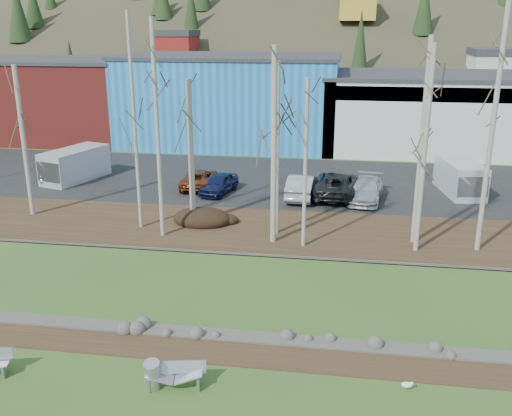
% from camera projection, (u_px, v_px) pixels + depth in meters
% --- Properties ---
extents(ground, '(200.00, 200.00, 0.00)m').
position_uv_depth(ground, '(186.00, 384.00, 18.45)').
color(ground, '#36561F').
rests_on(ground, ground).
extents(dirt_strip, '(80.00, 1.80, 0.03)m').
position_uv_depth(dirt_strip, '(201.00, 349.00, 20.42)').
color(dirt_strip, '#382616').
rests_on(dirt_strip, ground).
extents(near_bank_rocks, '(80.00, 0.80, 0.50)m').
position_uv_depth(near_bank_rocks, '(208.00, 335.00, 21.36)').
color(near_bank_rocks, '#47423D').
rests_on(near_bank_rocks, ground).
extents(river, '(80.00, 8.00, 0.90)m').
position_uv_depth(river, '(229.00, 287.00, 25.22)').
color(river, black).
rests_on(river, ground).
extents(far_bank_rocks, '(80.00, 0.80, 0.46)m').
position_uv_depth(far_bank_rocks, '(245.00, 252.00, 29.07)').
color(far_bank_rocks, '#47423D').
rests_on(far_bank_rocks, ground).
extents(far_bank, '(80.00, 7.00, 0.15)m').
position_uv_depth(far_bank, '(254.00, 229.00, 32.05)').
color(far_bank, '#382616').
rests_on(far_bank, ground).
extents(parking_lot, '(80.00, 14.00, 0.14)m').
position_uv_depth(parking_lot, '(276.00, 181.00, 41.93)').
color(parking_lot, black).
rests_on(parking_lot, ground).
extents(building_brick, '(16.32, 12.24, 7.80)m').
position_uv_depth(building_brick, '(56.00, 98.00, 57.33)').
color(building_brick, maroon).
rests_on(building_brick, ground).
extents(building_blue, '(20.40, 12.24, 8.30)m').
position_uv_depth(building_blue, '(232.00, 99.00, 54.68)').
color(building_blue, '#2270B2').
rests_on(building_blue, ground).
extents(building_white, '(18.36, 12.24, 6.80)m').
position_uv_depth(building_white, '(424.00, 111.00, 52.31)').
color(building_white, silver).
rests_on(building_white, ground).
extents(bench_damaged, '(1.93, 0.92, 0.83)m').
position_uv_depth(bench_damaged, '(175.00, 375.00, 18.21)').
color(bench_damaged, '#A7A9AB').
rests_on(bench_damaged, ground).
extents(litter_bin, '(0.54, 0.54, 0.87)m').
position_uv_depth(litter_bin, '(152.00, 376.00, 18.13)').
color(litter_bin, '#A7A9AB').
rests_on(litter_bin, ground).
extents(seagull, '(0.42, 0.20, 0.31)m').
position_uv_depth(seagull, '(407.00, 385.00, 18.15)').
color(seagull, gold).
rests_on(seagull, ground).
extents(dirt_mound, '(3.34, 2.36, 0.65)m').
position_uv_depth(dirt_mound, '(202.00, 217.00, 32.78)').
color(dirt_mound, black).
rests_on(dirt_mound, far_bank).
extents(birch_0, '(0.27, 0.27, 8.78)m').
position_uv_depth(birch_0, '(24.00, 142.00, 33.03)').
color(birch_0, '#B3ABA2').
rests_on(birch_0, far_bank).
extents(birch_1, '(0.19, 0.19, 11.65)m').
position_uv_depth(birch_1, '(134.00, 124.00, 30.47)').
color(birch_1, '#B3ABA2').
rests_on(birch_1, far_bank).
extents(birch_2, '(0.32, 0.32, 8.15)m').
position_uv_depth(birch_2, '(191.00, 154.00, 31.58)').
color(birch_2, '#B3ABA2').
rests_on(birch_2, far_bank).
extents(birch_3, '(0.22, 0.22, 11.31)m').
position_uv_depth(birch_3, '(157.00, 132.00, 29.27)').
color(birch_3, '#B3ABA2').
rests_on(birch_3, far_bank).
extents(birch_4, '(0.30, 0.30, 10.02)m').
position_uv_depth(birch_4, '(274.00, 148.00, 28.59)').
color(birch_4, '#B3ABA2').
rests_on(birch_4, far_bank).
extents(birch_5, '(0.23, 0.23, 9.22)m').
position_uv_depth(birch_5, '(277.00, 150.00, 29.93)').
color(birch_5, '#B3ABA2').
rests_on(birch_5, far_bank).
extents(birch_6, '(0.19, 0.19, 8.56)m').
position_uv_depth(birch_6, '(305.00, 165.00, 28.21)').
color(birch_6, '#B3ABA2').
rests_on(birch_6, far_bank).
extents(birch_7, '(0.28, 0.28, 10.46)m').
position_uv_depth(birch_7, '(422.00, 144.00, 28.46)').
color(birch_7, '#B3ABA2').
rests_on(birch_7, far_bank).
extents(birch_8, '(0.25, 0.25, 10.15)m').
position_uv_depth(birch_8, '(425.00, 152.00, 27.40)').
color(birch_8, '#B3ABA2').
rests_on(birch_8, far_bank).
extents(birch_9, '(0.25, 0.25, 13.02)m').
position_uv_depth(birch_9, '(493.00, 122.00, 27.00)').
color(birch_9, '#B3ABA2').
rests_on(birch_9, far_bank).
extents(car_0, '(2.64, 4.23, 1.34)m').
position_uv_depth(car_0, '(55.00, 171.00, 41.66)').
color(car_0, silver).
rests_on(car_0, parking_lot).
extents(car_1, '(2.41, 4.71, 1.27)m').
position_uv_depth(car_1, '(199.00, 178.00, 39.89)').
color(car_1, brown).
rests_on(car_1, parking_lot).
extents(car_2, '(2.38, 4.13, 1.32)m').
position_uv_depth(car_2, '(219.00, 184.00, 38.48)').
color(car_2, '#151B47').
rests_on(car_2, parking_lot).
extents(car_3, '(1.90, 4.85, 1.57)m').
position_uv_depth(car_3, '(302.00, 186.00, 37.45)').
color(car_3, '#B6B6B8').
rests_on(car_3, parking_lot).
extents(car_4, '(3.04, 5.95, 1.61)m').
position_uv_depth(car_4, '(336.00, 184.00, 37.77)').
color(car_4, black).
rests_on(car_4, parking_lot).
extents(car_5, '(2.69, 5.14, 1.42)m').
position_uv_depth(car_5, '(366.00, 190.00, 36.86)').
color(car_5, '#BCBDBF').
rests_on(car_5, parking_lot).
extents(van_white, '(2.80, 5.26, 2.19)m').
position_uv_depth(van_white, '(461.00, 178.00, 38.22)').
color(van_white, white).
rests_on(van_white, parking_lot).
extents(van_grey, '(3.65, 5.65, 2.29)m').
position_uv_depth(van_grey, '(73.00, 165.00, 41.41)').
color(van_grey, silver).
rests_on(van_grey, parking_lot).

